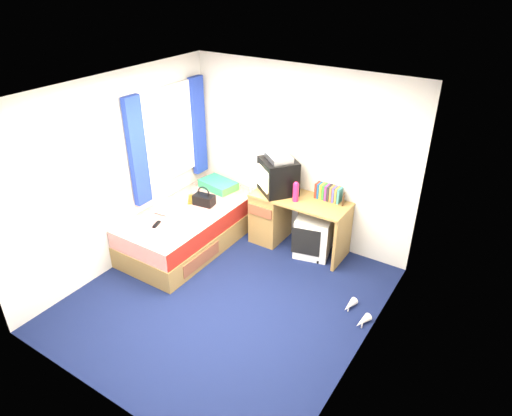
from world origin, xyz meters
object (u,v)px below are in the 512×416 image
Objects in this scene: towel at (189,216)px; colour_swatch_fan at (171,226)px; aerosol_can at (292,188)px; handbag at (204,199)px; storage_cube at (314,236)px; picture_frame at (343,199)px; pillow at (218,185)px; magazine at (196,199)px; pink_water_bottle at (296,193)px; bed at (191,227)px; vcr at (279,157)px; remote_control at (157,224)px; crt_tv at (278,176)px; water_bottle at (162,212)px; white_heels at (356,313)px; desk at (282,216)px.

colour_swatch_fan is (-0.09, -0.25, -0.04)m from towel.
handbag is at bearing -152.14° from aerosol_can.
handbag is (-1.44, -0.48, 0.34)m from storage_cube.
picture_frame is 0.47× the size of handbag.
pillow reaches higher than magazine.
pillow is at bearing 176.05° from pink_water_bottle.
storage_cube is 1.71m from magazine.
magazine is (-0.11, 0.27, 0.28)m from bed.
handbag is (-0.86, -0.52, -0.63)m from vcr.
picture_frame reaches higher than remote_control.
vcr is at bearing 90.00° from crt_tv.
water_bottle is 1.25× the size of remote_control.
bed is 1.54m from vcr.
pillow is 0.96× the size of storage_cube.
water_bottle is 2.76m from white_heels.
picture_frame is 0.88× the size of remote_control.
storage_cube is 2.05m from remote_control.
remote_control is at bearing -154.83° from colour_swatch_fan.
colour_swatch_fan is (-1.43, -1.16, 0.27)m from storage_cube.
handbag reaches higher than colour_swatch_fan.
bed is at bearing 176.50° from white_heels.
aerosol_can is 0.50× the size of white_heels.
vcr is 1.88× the size of water_bottle.
magazine is 1.27× the size of colour_swatch_fan.
crt_tv is at bearing 42.18° from water_bottle.
picture_frame is at bearing 30.40° from water_bottle.
crt_tv is at bearing 54.75° from colour_swatch_fan.
magazine is at bearing 79.74° from water_bottle.
aerosol_can is at bearing 34.40° from bed.
crt_tv is 2.60× the size of pink_water_bottle.
water_bottle is at bearing -139.70° from desk.
remote_control is (-1.02, -1.28, -0.70)m from vcr.
picture_frame is at bearing 10.60° from desk.
remote_control reaches higher than bed.
desk is at bearing 148.94° from white_heels.
bed is 1.26m from desk.
colour_swatch_fan is (-0.84, -1.19, -0.43)m from crt_tv.
white_heels is at bearing 8.01° from vcr.
desk is 4.64× the size of magazine.
bed is 1.49m from aerosol_can.
crt_tv is 1.53m from colour_swatch_fan.
aerosol_can is at bearing 49.75° from colour_swatch_fan.
vcr is (0.00, 0.00, 0.27)m from crt_tv.
white_heels is (2.60, -0.42, -0.51)m from magazine.
magazine is (-1.37, -0.37, -0.32)m from pink_water_bottle.
pink_water_bottle reaches higher than remote_control.
magazine reaches higher than storage_cube.
water_bottle is at bearing -99.86° from vcr.
magazine is 0.75m from colour_swatch_fan.
handbag is 1.88× the size of remote_control.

